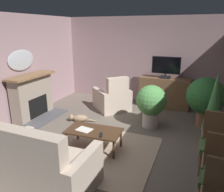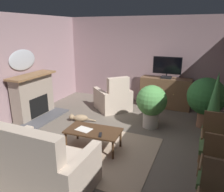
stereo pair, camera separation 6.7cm
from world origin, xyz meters
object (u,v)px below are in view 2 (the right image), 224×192
at_px(sofa_floral, 42,166).
at_px(armchair_near_window, 113,99).
at_px(tv_cabinet, 165,93).
at_px(cat, 79,118).
at_px(fireplace, 34,97).
at_px(potted_plant_on_hearth_side, 214,106).
at_px(television, 167,67).
at_px(potted_plant_tall_palm_by_window, 151,103).
at_px(wall_mirror_oval, 23,60).
at_px(tv_remote, 100,135).
at_px(folded_newspaper, 84,129).
at_px(coffee_table, 93,132).
at_px(side_chair_far_end, 215,142).
at_px(potted_plant_small_fern_corner, 206,97).
at_px(side_chair_nearest_door, 216,173).

relative_size(sofa_floral, armchair_near_window, 1.17).
xyz_separation_m(tv_cabinet, cat, (-1.83, -1.97, -0.33)).
bearing_deg(fireplace, potted_plant_on_hearth_side, 4.85).
bearing_deg(television, potted_plant_tall_palm_by_window, -92.22).
relative_size(wall_mirror_oval, potted_plant_tall_palm_by_window, 0.85).
xyz_separation_m(tv_remote, potted_plant_on_hearth_side, (1.91, 1.37, 0.39)).
bearing_deg(cat, wall_mirror_oval, -173.01).
distance_m(television, potted_plant_tall_palm_by_window, 1.64).
relative_size(folded_newspaper, armchair_near_window, 0.24).
bearing_deg(tv_remote, potted_plant_tall_palm_by_window, 139.83).
relative_size(wall_mirror_oval, television, 1.08).
xyz_separation_m(coffee_table, folded_newspaper, (-0.18, -0.05, 0.05)).
relative_size(wall_mirror_oval, side_chair_far_end, 0.89).
relative_size(television, potted_plant_small_fern_corner, 0.67).
bearing_deg(wall_mirror_oval, potted_plant_tall_palm_by_window, 10.23).
height_order(tv_remote, potted_plant_small_fern_corner, potted_plant_small_fern_corner).
xyz_separation_m(wall_mirror_oval, cat, (1.51, 0.19, -1.43)).
bearing_deg(sofa_floral, side_chair_nearest_door, 14.55).
xyz_separation_m(fireplace, side_chair_nearest_door, (4.40, -1.52, -0.03)).
distance_m(potted_plant_small_fern_corner, cat, 3.15).
height_order(tv_remote, potted_plant_tall_palm_by_window, potted_plant_tall_palm_by_window).
height_order(tv_cabinet, tv_remote, tv_cabinet).
relative_size(television, potted_plant_on_hearth_side, 0.54).
bearing_deg(side_chair_nearest_door, wall_mirror_oval, 161.86).
height_order(folded_newspaper, armchair_near_window, armchair_near_window).
bearing_deg(folded_newspaper, potted_plant_on_hearth_side, 36.76).
bearing_deg(potted_plant_on_hearth_side, potted_plant_tall_palm_by_window, 170.58).
distance_m(fireplace, cat, 1.36).
height_order(coffee_table, sofa_floral, sofa_floral).
distance_m(sofa_floral, potted_plant_on_hearth_side, 3.44).
xyz_separation_m(fireplace, television, (3.09, 2.11, 0.69)).
height_order(sofa_floral, cat, sofa_floral).
distance_m(fireplace, coffee_table, 2.40).
height_order(tv_remote, potted_plant_on_hearth_side, potted_plant_on_hearth_side).
xyz_separation_m(folded_newspaper, potted_plant_on_hearth_side, (2.32, 1.27, 0.40)).
bearing_deg(television, side_chair_nearest_door, -70.16).
relative_size(television, coffee_table, 0.73).
relative_size(television, cat, 1.20).
height_order(folded_newspaper, sofa_floral, sofa_floral).
xyz_separation_m(sofa_floral, side_chair_far_end, (2.34, 1.46, 0.17)).
distance_m(television, coffee_table, 3.20).
relative_size(tv_cabinet, side_chair_nearest_door, 1.49).
height_order(tv_remote, folded_newspaper, tv_remote).
bearing_deg(tv_cabinet, folded_newspaper, -108.73).
height_order(wall_mirror_oval, potted_plant_small_fern_corner, wall_mirror_oval).
xyz_separation_m(fireplace, tv_remote, (2.46, -1.00, -0.13)).
height_order(armchair_near_window, potted_plant_tall_palm_by_window, potted_plant_tall_palm_by_window).
xyz_separation_m(tv_cabinet, folded_newspaper, (-1.04, -3.06, -0.02)).
xyz_separation_m(tv_cabinet, tv_remote, (-0.63, -3.15, -0.01)).
height_order(television, sofa_floral, television).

